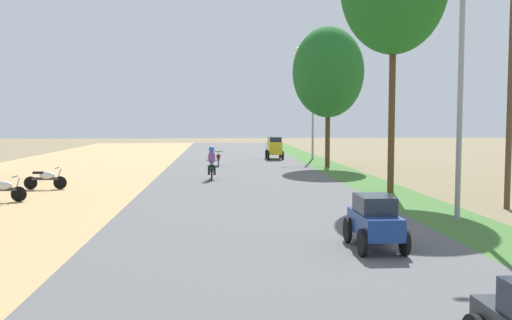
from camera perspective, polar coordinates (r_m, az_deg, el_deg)
parked_motorbike_fifth at (r=22.39m, az=-24.42°, el=-2.65°), size 1.80×0.54×0.94m
parked_motorbike_sixth at (r=25.69m, az=-20.57°, el=-1.71°), size 1.80×0.54×0.94m
median_tree_third at (r=35.55m, az=7.35°, el=8.84°), size 4.43×4.43×8.76m
streetlamp_near at (r=17.71m, az=20.13°, el=9.64°), size 3.16×0.20×8.33m
streetlamp_mid at (r=42.63m, az=5.81°, el=6.60°), size 3.16×0.20×8.47m
utility_pole_near at (r=20.95m, az=24.52°, el=8.69°), size 1.80×0.20×9.32m
car_hatchback_blue at (r=13.26m, az=11.97°, el=-5.97°), size 1.04×2.00×1.23m
car_van_yellow at (r=42.21m, az=1.88°, el=1.38°), size 1.19×2.41×1.67m
motorbike_foreground_rider at (r=27.78m, az=-4.52°, el=-0.42°), size 0.54×1.80×1.66m
motorbike_ahead_second at (r=35.87m, az=-3.84°, el=0.16°), size 0.54×1.80×0.94m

